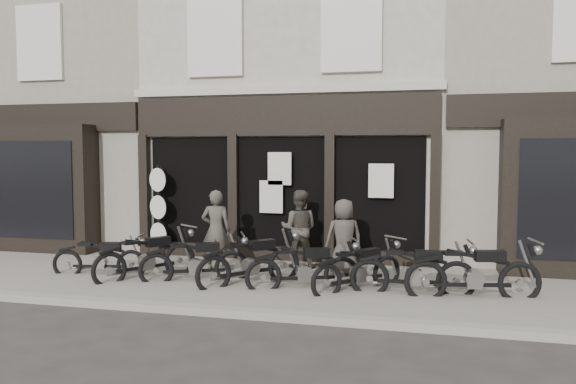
% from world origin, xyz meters
% --- Properties ---
extents(ground_plane, '(90.00, 90.00, 0.00)m').
position_xyz_m(ground_plane, '(0.00, 0.00, 0.00)').
color(ground_plane, '#2D2B28').
rests_on(ground_plane, ground).
extents(pavement, '(30.00, 4.20, 0.12)m').
position_xyz_m(pavement, '(0.00, 0.90, 0.06)').
color(pavement, slate).
rests_on(pavement, ground_plane).
extents(kerb, '(30.00, 0.25, 0.13)m').
position_xyz_m(kerb, '(0.00, -1.25, 0.07)').
color(kerb, gray).
rests_on(kerb, ground_plane).
extents(central_building, '(7.30, 6.22, 8.34)m').
position_xyz_m(central_building, '(0.00, 5.95, 4.08)').
color(central_building, '#B7B29D').
rests_on(central_building, ground).
extents(neighbour_left, '(5.60, 6.73, 8.34)m').
position_xyz_m(neighbour_left, '(-6.35, 5.90, 4.04)').
color(neighbour_left, gray).
rests_on(neighbour_left, ground).
extents(neighbour_right, '(5.60, 6.73, 8.34)m').
position_xyz_m(neighbour_right, '(6.35, 5.90, 4.04)').
color(neighbour_right, gray).
rests_on(neighbour_right, ground).
extents(motorcycle_0, '(1.93, 0.70, 0.94)m').
position_xyz_m(motorcycle_0, '(-3.25, 0.59, 0.37)').
color(motorcycle_0, black).
rests_on(motorcycle_0, ground).
extents(motorcycle_1, '(1.54, 1.97, 1.08)m').
position_xyz_m(motorcycle_1, '(-2.19, 0.59, 0.43)').
color(motorcycle_1, black).
rests_on(motorcycle_1, ground).
extents(motorcycle_2, '(2.01, 1.14, 1.03)m').
position_xyz_m(motorcycle_2, '(-1.11, 0.53, 0.41)').
color(motorcycle_2, black).
rests_on(motorcycle_2, ground).
extents(motorcycle_3, '(1.73, 1.91, 1.11)m').
position_xyz_m(motorcycle_3, '(0.01, 0.61, 0.44)').
color(motorcycle_3, black).
rests_on(motorcycle_3, ground).
extents(motorcycle_4, '(2.04, 1.08, 1.03)m').
position_xyz_m(motorcycle_4, '(1.09, 0.43, 0.41)').
color(motorcycle_4, black).
rests_on(motorcycle_4, ground).
extents(motorcycle_5, '(1.61, 1.71, 1.01)m').
position_xyz_m(motorcycle_5, '(2.08, 0.59, 0.40)').
color(motorcycle_5, black).
rests_on(motorcycle_5, ground).
extents(motorcycle_6, '(2.24, 0.61, 1.07)m').
position_xyz_m(motorcycle_6, '(3.08, 0.54, 0.43)').
color(motorcycle_6, black).
rests_on(motorcycle_6, ground).
extents(motorcycle_7, '(2.34, 0.79, 1.13)m').
position_xyz_m(motorcycle_7, '(4.10, 0.49, 0.45)').
color(motorcycle_7, black).
rests_on(motorcycle_7, ground).
extents(man_left, '(0.69, 0.51, 1.71)m').
position_xyz_m(man_left, '(-1.07, 1.53, 0.97)').
color(man_left, '#413D35').
rests_on(man_left, pavement).
extents(man_centre, '(0.84, 0.66, 1.69)m').
position_xyz_m(man_centre, '(0.59, 2.23, 0.96)').
color(man_centre, '#403B33').
rests_on(man_centre, pavement).
extents(man_right, '(0.90, 0.76, 1.57)m').
position_xyz_m(man_right, '(1.65, 1.62, 0.90)').
color(man_right, '#3E3834').
rests_on(man_right, pavement).
extents(advert_sign_post, '(0.54, 0.36, 2.32)m').
position_xyz_m(advert_sign_post, '(-2.95, 2.62, 1.13)').
color(advert_sign_post, black).
rests_on(advert_sign_post, ground).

